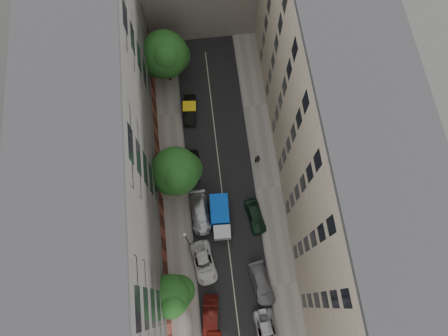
{
  "coord_description": "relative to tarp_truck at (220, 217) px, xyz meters",
  "views": [
    {
      "loc": [
        -1.26,
        -12.46,
        45.55
      ],
      "look_at": [
        0.33,
        1.07,
        6.0
      ],
      "focal_mm": 32.0,
      "sensor_mm": 36.0,
      "label": 1
    }
  ],
  "objects": [
    {
      "name": "sidewalk_left",
      "position": [
        -4.93,
        3.01,
        -1.2
      ],
      "size": [
        3.0,
        44.0,
        0.15
      ],
      "primitive_type": "cube",
      "color": "gray",
      "rests_on": "ground"
    },
    {
      "name": "car_right_1",
      "position": [
        3.63,
        -7.79,
        -0.58
      ],
      "size": [
        2.73,
        5.09,
        1.4
      ],
      "primitive_type": "imported",
      "rotation": [
        0.0,
        0.0,
        0.16
      ],
      "color": "slate",
      "rests_on": "ground"
    },
    {
      "name": "tarp_truck",
      "position": [
        0.0,
        0.0,
        0.0
      ],
      "size": [
        2.2,
        5.1,
        2.32
      ],
      "rotation": [
        0.0,
        0.0,
        -0.05
      ],
      "color": "black",
      "rests_on": "ground"
    },
    {
      "name": "car_left_4",
      "position": [
        -2.56,
        6.63,
        -0.6
      ],
      "size": [
        1.82,
        4.07,
        1.36
      ],
      "primitive_type": "imported",
      "rotation": [
        0.0,
        0.0,
        -0.05
      ],
      "color": "black",
      "rests_on": "ground"
    },
    {
      "name": "tree_near",
      "position": [
        -5.73,
        -8.1,
        3.53
      ],
      "size": [
        4.63,
        4.24,
        7.02
      ],
      "color": "#382619",
      "rests_on": "sidewalk_left"
    },
    {
      "name": "car_left_3",
      "position": [
        -2.23,
        0.81,
        -0.53
      ],
      "size": [
        2.24,
        5.19,
        1.49
      ],
      "primitive_type": "imported",
      "rotation": [
        0.0,
        0.0,
        0.03
      ],
      "color": "#BCBBC0",
      "rests_on": "ground"
    },
    {
      "name": "lamp_post",
      "position": [
        -3.81,
        -2.44,
        2.69
      ],
      "size": [
        0.36,
        0.36,
        6.16
      ],
      "color": "#195A2D",
      "rests_on": "sidewalk_left"
    },
    {
      "name": "building_right",
      "position": [
        11.57,
        3.01,
        8.72
      ],
      "size": [
        8.0,
        44.0,
        20.0
      ],
      "primitive_type": "cube",
      "color": "#C4B498",
      "rests_on": "ground"
    },
    {
      "name": "car_left_5",
      "position": [
        -2.23,
        14.01,
        -0.59
      ],
      "size": [
        1.82,
        4.31,
        1.38
      ],
      "primitive_type": "imported",
      "rotation": [
        0.0,
        0.0,
        -0.09
      ],
      "color": "black",
      "rests_on": "ground"
    },
    {
      "name": "car_right_0",
      "position": [
        3.43,
        -12.68,
        -0.61
      ],
      "size": [
        2.58,
        4.99,
        1.34
      ],
      "primitive_type": "imported",
      "rotation": [
        0.0,
        0.0,
        0.07
      ],
      "color": "silver",
      "rests_on": "ground"
    },
    {
      "name": "sidewalk_right",
      "position": [
        6.07,
        3.01,
        -1.2
      ],
      "size": [
        3.0,
        44.0,
        0.15
      ],
      "primitive_type": "cube",
      "color": "gray",
      "rests_on": "ground"
    },
    {
      "name": "car_right_2",
      "position": [
        3.98,
        -0.3,
        -0.56
      ],
      "size": [
        2.31,
        4.4,
        1.43
      ],
      "primitive_type": "imported",
      "rotation": [
        0.0,
        0.0,
        0.15
      ],
      "color": "black",
      "rests_on": "ground"
    },
    {
      "name": "car_left_2",
      "position": [
        -2.37,
        -4.79,
        -0.6
      ],
      "size": [
        2.95,
        5.16,
        1.36
      ],
      "primitive_type": "imported",
      "rotation": [
        0.0,
        0.0,
        0.15
      ],
      "color": "silver",
      "rests_on": "ground"
    },
    {
      "name": "ground",
      "position": [
        0.57,
        3.01,
        -1.28
      ],
      "size": [
        120.0,
        120.0,
        0.0
      ],
      "primitive_type": "plane",
      "color": "#4C4C49",
      "rests_on": "ground"
    },
    {
      "name": "building_left",
      "position": [
        -10.43,
        3.01,
        8.72
      ],
      "size": [
        8.0,
        44.0,
        20.0
      ],
      "primitive_type": "cube",
      "color": "#4D4A47",
      "rests_on": "ground"
    },
    {
      "name": "tree_mid",
      "position": [
        -4.13,
        4.41,
        4.04
      ],
      "size": [
        5.53,
        5.29,
        8.0
      ],
      "color": "#382619",
      "rests_on": "sidewalk_left"
    },
    {
      "name": "road_surface",
      "position": [
        0.57,
        3.01,
        -1.27
      ],
      "size": [
        8.0,
        44.0,
        0.02
      ],
      "primitive_type": "cube",
      "color": "black",
      "rests_on": "ground"
    },
    {
      "name": "tree_far",
      "position": [
        -4.3,
        18.96,
        4.2
      ],
      "size": [
        5.86,
        5.67,
        8.31
      ],
      "color": "#382619",
      "rests_on": "sidewalk_left"
    },
    {
      "name": "car_left_1",
      "position": [
        -2.23,
        -10.39,
        -0.54
      ],
      "size": [
        2.12,
        4.62,
        1.47
      ],
      "primitive_type": "imported",
      "rotation": [
        0.0,
        0.0,
        -0.13
      ],
      "color": "#4E130F",
      "rests_on": "ground"
    },
    {
      "name": "pedestrian",
      "position": [
        5.17,
        6.41,
        -0.16
      ],
      "size": [
        0.71,
        0.47,
        1.94
      ],
      "primitive_type": "imported",
      "rotation": [
        0.0,
        0.0,
        3.15
      ],
      "color": "black",
      "rests_on": "sidewalk_right"
    }
  ]
}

